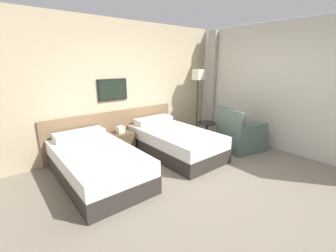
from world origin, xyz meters
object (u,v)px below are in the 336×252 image
bed_near_window (175,142)px  nightstand (121,142)px  side_table (207,129)px  floor_lamp (198,81)px  armchair (240,136)px  bed_near_door (97,164)px

bed_near_window → nightstand: size_ratio=3.42×
nightstand → side_table: (1.76, -0.81, 0.14)m
floor_lamp → side_table: floor_lamp is taller
bed_near_window → armchair: armchair is taller
armchair → bed_near_window: bearing=75.3°
side_table → armchair: size_ratio=0.55×
bed_near_window → side_table: 0.93m
bed_near_window → armchair: 1.47m
armchair → side_table: bearing=43.7°
bed_near_door → armchair: armchair is taller
bed_near_door → nightstand: size_ratio=3.42×
bed_near_window → armchair: bearing=-28.4°
bed_near_window → floor_lamp: 1.83m
bed_near_door → nightstand: 1.13m
bed_near_door → bed_near_window: (1.68, 0.00, 0.00)m
floor_lamp → side_table: 1.29m
side_table → bed_near_door: bearing=178.7°
floor_lamp → nightstand: bearing=176.2°
bed_near_door → floor_lamp: floor_lamp is taller
bed_near_door → bed_near_window: 1.68m
bed_near_window → nightstand: bed_near_window is taller
floor_lamp → armchair: bearing=-89.7°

